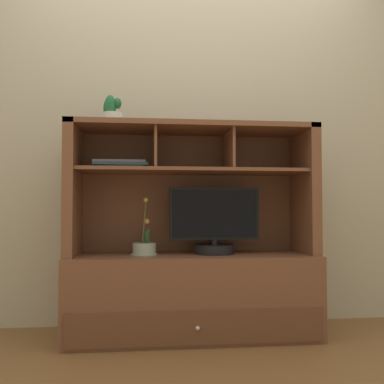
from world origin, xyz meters
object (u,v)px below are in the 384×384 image
(tv_monitor, at_px, (214,226))
(potted_orchid, at_px, (144,248))
(magazine_stack_left, at_px, (121,165))
(potted_succulent, at_px, (112,112))
(media_console, at_px, (192,271))

(tv_monitor, distance_m, potted_orchid, 0.44)
(tv_monitor, height_order, magazine_stack_left, magazine_stack_left)
(potted_succulent, bearing_deg, media_console, 3.72)
(tv_monitor, relative_size, magazine_stack_left, 1.69)
(media_console, bearing_deg, potted_orchid, -174.24)
(tv_monitor, bearing_deg, media_console, 172.48)
(media_console, distance_m, tv_monitor, 0.30)
(potted_orchid, distance_m, magazine_stack_left, 0.52)
(tv_monitor, xyz_separation_m, magazine_stack_left, (-0.56, 0.03, 0.37))
(potted_orchid, height_order, potted_succulent, potted_succulent)
(tv_monitor, xyz_separation_m, potted_orchid, (-0.42, -0.01, -0.13))
(media_console, relative_size, potted_succulent, 8.84)
(magazine_stack_left, xyz_separation_m, potted_succulent, (-0.05, -0.04, 0.31))
(tv_monitor, xyz_separation_m, potted_succulent, (-0.62, -0.01, 0.68))
(potted_orchid, bearing_deg, potted_succulent, -179.29)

